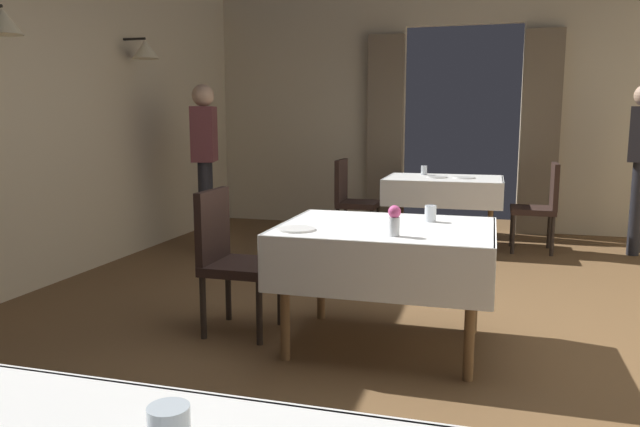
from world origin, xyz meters
TOP-DOWN VIEW (x-y plane):
  - ground at (0.00, 0.00)m, footprint 10.08×10.08m
  - wall_back at (0.00, 4.18)m, footprint 6.40×0.27m
  - dining_table_mid at (-0.20, -0.03)m, footprint 1.27×1.00m
  - dining_table_far at (-0.10, 3.07)m, footprint 1.24×0.89m
  - chair_mid_left at (-1.22, -0.04)m, footprint 0.44×0.44m
  - chair_far_left at (-1.10, 2.98)m, footprint 0.44×0.44m
  - chair_far_right at (0.90, 3.04)m, footprint 0.44×0.44m
  - flower_vase_mid at (-0.11, -0.34)m, footprint 0.07×0.07m
  - plate_mid_b at (-0.68, -0.31)m, footprint 0.22×0.22m
  - glass_mid_c at (0.04, 0.19)m, footprint 0.07×0.07m
  - plate_far_a at (0.12, 3.05)m, footprint 0.22×0.22m
  - plate_far_b at (-0.17, 3.03)m, footprint 0.21×0.21m
  - glass_far_c at (-0.34, 3.32)m, footprint 0.07×0.07m
  - person_waiter_by_doorway at (-2.42, 2.04)m, footprint 0.32×0.41m

SIDE VIEW (x-z plane):
  - ground at x=0.00m, z-range 0.00..0.00m
  - chair_mid_left at x=-1.22m, z-range 0.05..0.98m
  - chair_far_left at x=-1.10m, z-range 0.05..0.98m
  - chair_far_right at x=0.90m, z-range 0.05..0.98m
  - dining_table_mid at x=-0.20m, z-range 0.27..1.02m
  - dining_table_far at x=-0.10m, z-range 0.27..1.02m
  - plate_mid_b at x=-0.68m, z-range 0.75..0.76m
  - plate_far_a at x=0.12m, z-range 0.75..0.76m
  - plate_far_b at x=-0.17m, z-range 0.75..0.76m
  - glass_mid_c at x=0.04m, z-range 0.75..0.85m
  - glass_far_c at x=-0.34m, z-range 0.75..0.86m
  - flower_vase_mid at x=-0.11m, z-range 0.76..0.93m
  - person_waiter_by_doorway at x=-2.42m, z-range 0.16..1.88m
  - wall_back at x=0.00m, z-range 0.01..3.01m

